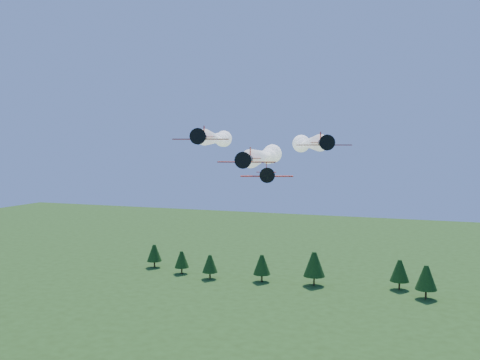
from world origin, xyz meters
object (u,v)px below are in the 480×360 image
(plane_left, at_px, (217,139))
(plane_slot, at_px, (267,174))
(plane_lead, at_px, (265,156))
(plane_right, at_px, (308,143))

(plane_left, height_order, plane_slot, plane_left)
(plane_lead, relative_size, plane_left, 0.90)
(plane_lead, bearing_deg, plane_slot, -82.68)
(plane_lead, relative_size, plane_slot, 4.67)
(plane_left, distance_m, plane_right, 18.25)
(plane_right, xyz_separation_m, plane_slot, (-2.34, -17.85, -4.85))
(plane_right, bearing_deg, plane_slot, -115.89)
(plane_lead, bearing_deg, plane_left, 131.31)
(plane_left, height_order, plane_right, plane_left)
(plane_lead, distance_m, plane_left, 16.50)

